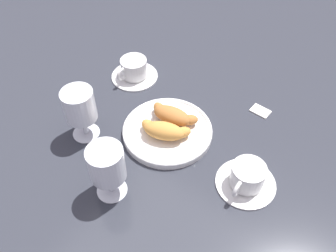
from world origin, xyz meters
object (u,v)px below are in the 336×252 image
pastry_plate (168,131)px  croissant_small (173,115)px  coffee_cup_near (134,70)px  juice_glass_left (80,107)px  juice_glass_right (105,164)px  croissant_large (164,130)px  coffee_cup_far (247,178)px  sugar_packet (261,111)px

pastry_plate → croissant_small: (-0.01, 0.03, 0.03)m
coffee_cup_near → juice_glass_left: bearing=-79.7°
pastry_plate → juice_glass_right: (-0.01, -0.21, 0.08)m
croissant_large → croissant_small: size_ratio=0.94×
croissant_small → coffee_cup_near: size_ratio=1.00×
coffee_cup_far → juice_glass_right: 0.31m
croissant_small → pastry_plate: bearing=-75.4°
juice_glass_right → sugar_packet: 0.46m
pastry_plate → juice_glass_left: bearing=-144.3°
juice_glass_right → croissant_large: bearing=86.1°
croissant_large → coffee_cup_far: bearing=1.4°
croissant_large → coffee_cup_near: same height
pastry_plate → sugar_packet: bearing=54.0°
coffee_cup_near → juice_glass_left: (0.04, -0.24, 0.07)m
croissant_large → coffee_cup_near: (-0.22, 0.14, -0.01)m
juice_glass_left → juice_glass_right: (0.16, -0.09, 0.00)m
juice_glass_left → juice_glass_right: size_ratio=1.00×
croissant_large → coffee_cup_near: 0.26m
croissant_large → juice_glass_left: bearing=-150.8°
pastry_plate → coffee_cup_far: 0.23m
coffee_cup_near → coffee_cup_far: (0.44, -0.14, 0.00)m
coffee_cup_near → sugar_packet: size_ratio=2.72×
coffee_cup_far → juice_glass_right: (-0.24, -0.19, 0.07)m
croissant_large → juice_glass_right: size_ratio=0.91×
juice_glass_right → sugar_packet: size_ratio=2.80×
coffee_cup_near → sugar_packet: 0.38m
croissant_large → coffee_cup_far: same height
coffee_cup_near → juice_glass_right: (0.21, -0.33, 0.07)m
juice_glass_left → coffee_cup_far: bearing=14.5°
coffee_cup_far → juice_glass_left: juice_glass_left is taller
croissant_large → croissant_small: same height
pastry_plate → sugar_packet: (0.15, 0.21, -0.01)m
croissant_large → juice_glass_left: juice_glass_left is taller
coffee_cup_far → sugar_packet: coffee_cup_far is taller
croissant_large → croissant_small: bearing=104.5°
sugar_packet → pastry_plate: bearing=-122.6°
coffee_cup_near → sugar_packet: bearing=13.9°
juice_glass_left → sugar_packet: juice_glass_left is taller
croissant_large → sugar_packet: bearing=57.9°
coffee_cup_far → croissant_small: bearing=168.6°
croissant_large → croissant_small: 0.06m
croissant_large → croissant_small: (-0.01, 0.05, 0.00)m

